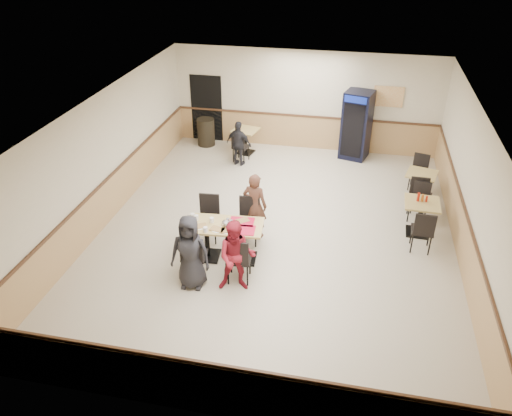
% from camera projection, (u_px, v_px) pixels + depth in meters
% --- Properties ---
extents(ground, '(10.00, 10.00, 0.00)m').
position_uv_depth(ground, '(276.00, 232.00, 11.52)').
color(ground, beige).
rests_on(ground, ground).
extents(room_shell, '(10.00, 10.00, 10.00)m').
position_uv_depth(room_shell, '(359.00, 169.00, 13.06)').
color(room_shell, silver).
rests_on(room_shell, ground).
extents(main_table, '(1.63, 0.92, 0.84)m').
position_uv_depth(main_table, '(225.00, 236.00, 10.38)').
color(main_table, black).
rests_on(main_table, ground).
extents(main_chairs, '(1.54, 1.95, 1.06)m').
position_uv_depth(main_chairs, '(223.00, 237.00, 10.39)').
color(main_chairs, black).
rests_on(main_chairs, ground).
extents(diner_woman_left, '(0.79, 0.54, 1.56)m').
position_uv_depth(diner_woman_left, '(190.00, 252.00, 9.50)').
color(diner_woman_left, black).
rests_on(diner_woman_left, ground).
extents(diner_woman_right, '(0.82, 0.69, 1.51)m').
position_uv_depth(diner_woman_right, '(237.00, 257.00, 9.42)').
color(diner_woman_right, maroon).
rests_on(diner_woman_right, ground).
extents(diner_man_opposite, '(0.62, 0.46, 1.55)m').
position_uv_depth(diner_man_opposite, '(255.00, 206.00, 11.03)').
color(diner_man_opposite, '#502F22').
rests_on(diner_man_opposite, ground).
extents(lone_diner, '(0.83, 0.51, 1.32)m').
position_uv_depth(lone_diner, '(239.00, 144.00, 14.29)').
color(lone_diner, black).
rests_on(lone_diner, ground).
extents(tabletop_clutter, '(1.44, 0.75, 0.12)m').
position_uv_depth(tabletop_clutter, '(225.00, 225.00, 10.18)').
color(tabletop_clutter, red).
rests_on(tabletop_clutter, main_table).
extents(side_table_near, '(0.79, 0.79, 0.81)m').
position_uv_depth(side_table_near, '(420.00, 213.00, 11.21)').
color(side_table_near, black).
rests_on(side_table_near, ground).
extents(side_table_near_chair_south, '(0.49, 0.49, 1.03)m').
position_uv_depth(side_table_near_chair_south, '(422.00, 229.00, 10.67)').
color(side_table_near_chair_south, black).
rests_on(side_table_near_chair_south, ground).
extents(side_table_near_chair_north, '(0.49, 0.49, 1.03)m').
position_uv_depth(side_table_near_chair_north, '(418.00, 200.00, 11.77)').
color(side_table_near_chair_north, black).
rests_on(side_table_near_chair_north, ground).
extents(side_table_far, '(0.87, 0.87, 0.76)m').
position_uv_depth(side_table_far, '(420.00, 182.00, 12.56)').
color(side_table_far, black).
rests_on(side_table_far, ground).
extents(side_table_far_chair_south, '(0.54, 0.54, 0.97)m').
position_uv_depth(side_table_far_chair_south, '(422.00, 195.00, 12.06)').
color(side_table_far_chair_south, black).
rests_on(side_table_far_chair_south, ground).
extents(side_table_far_chair_north, '(0.54, 0.54, 0.97)m').
position_uv_depth(side_table_far_chair_north, '(418.00, 173.00, 13.09)').
color(side_table_far_chair_north, black).
rests_on(side_table_far_chair_north, ground).
extents(condiment_caddy, '(0.23, 0.06, 0.20)m').
position_uv_depth(condiment_caddy, '(422.00, 198.00, 11.07)').
color(condiment_caddy, '#A81C0C').
rests_on(condiment_caddy, side_table_near).
extents(back_table, '(0.85, 0.85, 0.76)m').
position_uv_depth(back_table, '(246.00, 137.00, 15.09)').
color(back_table, black).
rests_on(back_table, ground).
extents(back_table_chair_lone, '(0.53, 0.53, 0.96)m').
position_uv_depth(back_table_chair_lone, '(241.00, 146.00, 14.59)').
color(back_table_chair_lone, black).
rests_on(back_table_chair_lone, ground).
extents(pepsi_cooler, '(0.93, 0.93, 2.01)m').
position_uv_depth(pepsi_cooler, '(356.00, 125.00, 14.59)').
color(pepsi_cooler, black).
rests_on(pepsi_cooler, ground).
extents(trash_bin, '(0.54, 0.54, 0.86)m').
position_uv_depth(trash_bin, '(206.00, 132.00, 15.67)').
color(trash_bin, black).
rests_on(trash_bin, ground).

